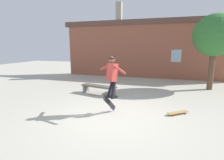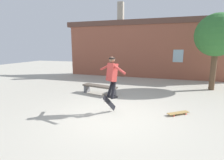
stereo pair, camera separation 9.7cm
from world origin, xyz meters
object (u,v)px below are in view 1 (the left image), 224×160
Objects in this scene: tree_right at (215,36)px; skateboard_flipping at (109,103)px; park_bench at (99,88)px; skater at (112,74)px; skateboard_resting at (178,112)px.

tree_right reaches higher than skateboard_flipping.
skater reaches higher than park_bench.
park_bench is at bearing -62.31° from skateboard_resting.
tree_right reaches higher than skateboard_resting.
skateboard_flipping is (-4.33, -5.18, -2.59)m from tree_right.
park_bench is 1.32× the size of skater.
park_bench is at bearing -153.48° from tree_right.
skater is at bearing -22.85° from skateboard_resting.
skateboard_flipping is at bearing -22.60° from skateboard_resting.
tree_right is 2.82× the size of skater.
tree_right is 6.83m from skater.
skater reaches higher than skateboard_flipping.
skater is at bearing -45.49° from park_bench.
skateboard_flipping reaches higher than skateboard_resting.
skater is (-4.24, -5.14, -1.52)m from tree_right.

